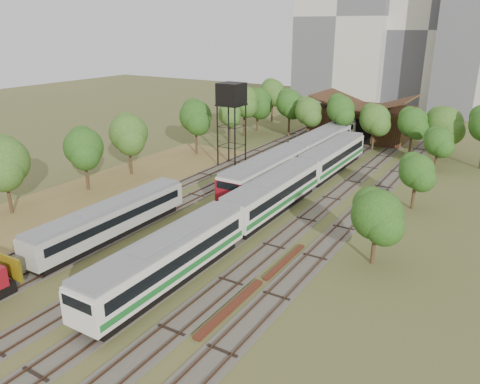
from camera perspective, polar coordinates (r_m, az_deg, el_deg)
The scene contains 16 objects.
ground at distance 38.27m, azimuth -11.50°, elevation -10.39°, with size 240.00×240.00×0.00m, color #475123.
dry_grass_patch at distance 55.41m, azimuth -19.74°, elevation -1.50°, with size 14.00×60.00×0.04m, color brown.
tracks at distance 57.52m, azimuth 4.92°, elevation 0.41°, with size 24.60×80.00×0.19m.
railcar_red_set at distance 63.88m, azimuth 6.91°, elevation 4.29°, with size 3.30×34.58×4.08m.
railcar_green_set at distance 49.79m, azimuth 4.09°, elevation -0.18°, with size 3.17×52.07×3.92m.
railcar_rear at distance 88.82m, azimuth 14.39°, elevation 8.14°, with size 3.30×16.08×4.09m.
old_grey_coach at distance 45.40m, azimuth -15.44°, elevation -3.21°, with size 2.71×18.00×3.35m.
water_tower at distance 65.49m, azimuth -1.06°, elevation 11.59°, with size 3.35×3.35×11.57m.
rail_pile_near at distance 33.97m, azimuth -1.11°, elevation -13.89°, with size 0.55×8.27×0.28m, color #562718.
rail_pile_far at distance 40.07m, azimuth 5.49°, elevation -8.42°, with size 0.44×7.01×0.23m, color #562718.
maintenance_shed at distance 86.78m, azimuth 14.72°, elevation 8.37°, with size 16.45×11.55×7.58m.
tree_band_left at distance 70.49m, azimuth -7.83°, elevation 8.56°, with size 7.49×76.80×8.66m.
tree_band_far at distance 77.52m, azimuth 14.20°, elevation 9.21°, with size 43.73×8.77×8.95m.
tree_band_right at distance 52.59m, azimuth 20.34°, elevation 2.17°, with size 4.54×35.38×6.50m.
tower_left at distance 125.78m, azimuth 12.99°, elevation 20.11°, with size 22.00×16.00×42.00m, color beige.
tower_centre at distance 125.61m, azimuth 22.74°, elevation 17.78°, with size 20.00×18.00×36.00m, color beige.
Camera 1 is at (23.28, -23.79, 18.88)m, focal length 35.00 mm.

